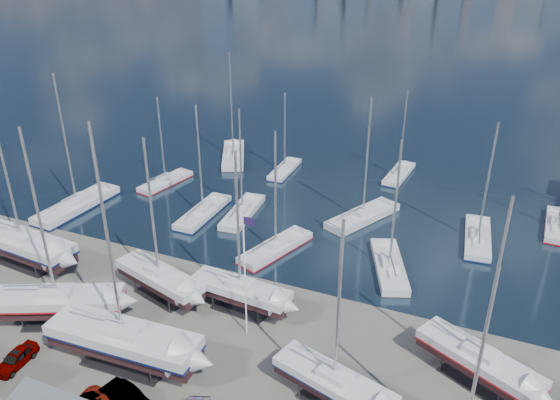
% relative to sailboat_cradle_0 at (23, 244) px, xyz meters
% --- Properties ---
extents(ground, '(1400.00, 1400.00, 0.00)m').
position_rel_sailboat_cradle_0_xyz_m(ground, '(22.65, -3.18, -2.24)').
color(ground, '#605E59').
rests_on(ground, ground).
extents(sailboat_cradle_0, '(12.37, 4.35, 19.35)m').
position_rel_sailboat_cradle_0_xyz_m(sailboat_cradle_0, '(0.00, 0.00, 0.00)').
color(sailboat_cradle_0, '#2D2D33').
rests_on(sailboat_cradle_0, ground).
extents(sailboat_cradle_1, '(11.35, 7.43, 17.75)m').
position_rel_sailboat_cradle_0_xyz_m(sailboat_cradle_1, '(10.07, -5.99, -0.08)').
color(sailboat_cradle_1, '#2D2D33').
rests_on(sailboat_cradle_1, ground).
extents(sailboat_cradle_2, '(9.91, 5.22, 15.61)m').
position_rel_sailboat_cradle_0_xyz_m(sailboat_cradle_2, '(15.94, 0.55, -0.19)').
color(sailboat_cradle_2, '#2D2D33').
rests_on(sailboat_cradle_2, ground).
extents(sailboat_cradle_3, '(12.58, 4.06, 19.79)m').
position_rel_sailboat_cradle_0_xyz_m(sailboat_cradle_3, '(18.45, -7.91, 0.02)').
color(sailboat_cradle_3, '#2D2D33').
rests_on(sailboat_cradle_3, ground).
extents(sailboat_cradle_4, '(9.39, 3.27, 15.13)m').
position_rel_sailboat_cradle_0_xyz_m(sailboat_cradle_4, '(23.67, 1.67, -0.21)').
color(sailboat_cradle_4, '#2D2D33').
rests_on(sailboat_cradle_4, ground).
extents(sailboat_cradle_5, '(9.60, 5.03, 15.02)m').
position_rel_sailboat_cradle_0_xyz_m(sailboat_cradle_5, '(34.69, -5.65, -0.22)').
color(sailboat_cradle_5, '#2D2D33').
rests_on(sailboat_cradle_5, ground).
extents(sailboat_cradle_6, '(9.77, 6.67, 15.52)m').
position_rel_sailboat_cradle_0_xyz_m(sailboat_cradle_6, '(43.85, 0.60, -0.20)').
color(sailboat_cradle_6, '#2D2D33').
rests_on(sailboat_cradle_6, ground).
extents(sailboat_moored_0, '(4.09, 11.92, 17.52)m').
position_rel_sailboat_cradle_0_xyz_m(sailboat_moored_0, '(-3.77, 11.71, -1.93)').
color(sailboat_moored_0, black).
rests_on(sailboat_moored_0, water).
extents(sailboat_moored_1, '(3.97, 8.70, 12.56)m').
position_rel_sailboat_cradle_0_xyz_m(sailboat_moored_1, '(2.03, 22.18, -1.94)').
color(sailboat_moored_1, black).
rests_on(sailboat_moored_1, water).
extents(sailboat_moored_2, '(7.50, 11.16, 16.48)m').
position_rel_sailboat_cradle_0_xyz_m(sailboat_moored_2, '(6.08, 34.20, -1.92)').
color(sailboat_moored_2, black).
rests_on(sailboat_moored_2, water).
extents(sailboat_moored_3, '(2.69, 9.57, 14.31)m').
position_rel_sailboat_cradle_0_xyz_m(sailboat_moored_3, '(11.36, 16.17, -1.94)').
color(sailboat_moored_3, black).
rests_on(sailboat_moored_3, water).
extents(sailboat_moored_4, '(3.39, 9.36, 13.84)m').
position_rel_sailboat_cradle_0_xyz_m(sailboat_moored_4, '(15.65, 18.07, -1.92)').
color(sailboat_moored_4, black).
rests_on(sailboat_moored_4, water).
extents(sailboat_moored_5, '(2.40, 8.06, 11.99)m').
position_rel_sailboat_cradle_0_xyz_m(sailboat_moored_5, '(15.21, 32.35, -1.94)').
color(sailboat_moored_5, black).
rests_on(sailboat_moored_5, water).
extents(sailboat_moored_6, '(5.52, 9.73, 14.03)m').
position_rel_sailboat_cradle_0_xyz_m(sailboat_moored_6, '(22.58, 12.03, -1.94)').
color(sailboat_moored_6, black).
rests_on(sailboat_moored_6, water).
extents(sailboat_moored_7, '(7.08, 10.51, 15.54)m').
position_rel_sailboat_cradle_0_xyz_m(sailboat_moored_7, '(29.21, 22.60, -1.92)').
color(sailboat_moored_7, black).
rests_on(sailboat_moored_7, water).
extents(sailboat_moored_8, '(3.08, 8.67, 12.72)m').
position_rel_sailboat_cradle_0_xyz_m(sailboat_moored_8, '(30.48, 37.03, -1.94)').
color(sailboat_moored_8, black).
rests_on(sailboat_moored_8, water).
extents(sailboat_moored_9, '(5.88, 9.89, 14.44)m').
position_rel_sailboat_cradle_0_xyz_m(sailboat_moored_9, '(34.46, 13.20, -1.92)').
color(sailboat_moored_9, black).
rests_on(sailboat_moored_9, water).
extents(sailboat_moored_10, '(3.49, 9.74, 14.28)m').
position_rel_sailboat_cradle_0_xyz_m(sailboat_moored_10, '(42.13, 22.61, -1.94)').
color(sailboat_moored_10, black).
rests_on(sailboat_moored_10, water).
extents(sailboat_moored_11, '(2.88, 8.85, 13.07)m').
position_rel_sailboat_cradle_0_xyz_m(sailboat_moored_11, '(50.24, 29.18, -1.94)').
color(sailboat_moored_11, black).
rests_on(sailboat_moored_11, water).
extents(car_a, '(1.75, 3.89, 1.30)m').
position_rel_sailboat_cradle_0_xyz_m(car_a, '(10.68, -11.45, -1.60)').
color(car_a, gray).
rests_on(car_a, ground).
extents(car_b, '(4.85, 2.65, 1.51)m').
position_rel_sailboat_cradle_0_xyz_m(car_b, '(21.44, -11.61, -1.49)').
color(car_b, gray).
rests_on(car_b, ground).
extents(flagpole, '(1.01, 0.12, 11.36)m').
position_rel_sailboat_cradle_0_xyz_m(flagpole, '(25.62, -1.00, 4.26)').
color(flagpole, white).
rests_on(flagpole, ground).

